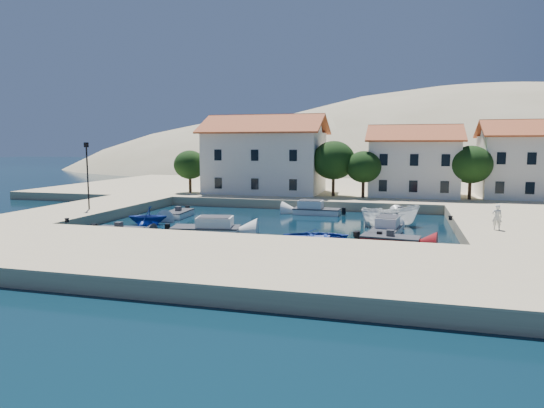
{
  "coord_description": "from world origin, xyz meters",
  "views": [
    {
      "loc": [
        10.97,
        -30.97,
        7.06
      ],
      "look_at": [
        0.19,
        8.49,
        2.0
      ],
      "focal_mm": 32.0,
      "sensor_mm": 36.0,
      "label": 1
    }
  ],
  "objects_px": {
    "cabin_cruiser_south": "(206,228)",
    "cabin_cruiser_east": "(386,230)",
    "boat_east": "(390,226)",
    "rowboat_south": "(317,241)",
    "building_mid": "(414,160)",
    "building_right": "(523,158)",
    "pedestrian": "(497,217)",
    "lamppost": "(87,169)",
    "building_left": "(265,153)"
  },
  "relations": [
    {
      "from": "boat_east",
      "to": "rowboat_south",
      "type": "bearing_deg",
      "value": 130.52
    },
    {
      "from": "building_right",
      "to": "boat_east",
      "type": "relative_size",
      "value": 1.84
    },
    {
      "from": "building_right",
      "to": "cabin_cruiser_east",
      "type": "distance_m",
      "value": 27.49
    },
    {
      "from": "cabin_cruiser_east",
      "to": "pedestrian",
      "type": "xyz_separation_m",
      "value": [
        7.69,
        -0.93,
        1.43
      ]
    },
    {
      "from": "building_mid",
      "to": "pedestrian",
      "type": "xyz_separation_m",
      "value": [
        5.45,
        -22.91,
        -3.32
      ]
    },
    {
      "from": "building_mid",
      "to": "rowboat_south",
      "type": "xyz_separation_m",
      "value": [
        -7.05,
        -25.57,
        -5.22
      ]
    },
    {
      "from": "cabin_cruiser_east",
      "to": "building_right",
      "type": "bearing_deg",
      "value": -24.24
    },
    {
      "from": "building_left",
      "to": "cabin_cruiser_east",
      "type": "relative_size",
      "value": 2.96
    },
    {
      "from": "cabin_cruiser_south",
      "to": "pedestrian",
      "type": "height_order",
      "value": "pedestrian"
    },
    {
      "from": "building_right",
      "to": "lamppost",
      "type": "xyz_separation_m",
      "value": [
        -41.5,
        -22.0,
        -0.72
      ]
    },
    {
      "from": "building_left",
      "to": "boat_east",
      "type": "distance_m",
      "value": 23.56
    },
    {
      "from": "lamppost",
      "to": "cabin_cruiser_south",
      "type": "bearing_deg",
      "value": -16.78
    },
    {
      "from": "building_mid",
      "to": "cabin_cruiser_east",
      "type": "distance_m",
      "value": 22.6
    },
    {
      "from": "cabin_cruiser_south",
      "to": "pedestrian",
      "type": "distance_m",
      "value": 21.57
    },
    {
      "from": "building_mid",
      "to": "pedestrian",
      "type": "relative_size",
      "value": 5.8
    },
    {
      "from": "building_left",
      "to": "building_right",
      "type": "distance_m",
      "value": 30.07
    },
    {
      "from": "rowboat_south",
      "to": "cabin_cruiser_east",
      "type": "bearing_deg",
      "value": -71.97
    },
    {
      "from": "building_mid",
      "to": "lamppost",
      "type": "height_order",
      "value": "building_mid"
    },
    {
      "from": "cabin_cruiser_south",
      "to": "boat_east",
      "type": "relative_size",
      "value": 1.09
    },
    {
      "from": "lamppost",
      "to": "cabin_cruiser_south",
      "type": "distance_m",
      "value": 14.77
    },
    {
      "from": "building_left",
      "to": "boat_east",
      "type": "height_order",
      "value": "building_left"
    },
    {
      "from": "building_mid",
      "to": "cabin_cruiser_south",
      "type": "xyz_separation_m",
      "value": [
        -15.96,
        -25.08,
        -4.75
      ]
    },
    {
      "from": "cabin_cruiser_south",
      "to": "rowboat_south",
      "type": "distance_m",
      "value": 8.94
    },
    {
      "from": "boat_east",
      "to": "cabin_cruiser_east",
      "type": "bearing_deg",
      "value": 159.54
    },
    {
      "from": "rowboat_south",
      "to": "building_left",
      "type": "bearing_deg",
      "value": 5.42
    },
    {
      "from": "building_right",
      "to": "lamppost",
      "type": "height_order",
      "value": "building_right"
    },
    {
      "from": "cabin_cruiser_south",
      "to": "cabin_cruiser_east",
      "type": "bearing_deg",
      "value": 2.09
    },
    {
      "from": "building_right",
      "to": "boat_east",
      "type": "xyz_separation_m",
      "value": [
        -14.06,
        -18.31,
        -5.47
      ]
    },
    {
      "from": "building_right",
      "to": "lamppost",
      "type": "distance_m",
      "value": 46.98
    },
    {
      "from": "building_left",
      "to": "cabin_cruiser_east",
      "type": "distance_m",
      "value": 26.81
    },
    {
      "from": "building_mid",
      "to": "building_left",
      "type": "bearing_deg",
      "value": -176.82
    },
    {
      "from": "rowboat_south",
      "to": "boat_east",
      "type": "relative_size",
      "value": 0.94
    },
    {
      "from": "building_mid",
      "to": "building_right",
      "type": "distance_m",
      "value": 12.04
    },
    {
      "from": "pedestrian",
      "to": "boat_east",
      "type": "bearing_deg",
      "value": -32.93
    },
    {
      "from": "rowboat_south",
      "to": "boat_east",
      "type": "distance_m",
      "value": 9.64
    },
    {
      "from": "cabin_cruiser_south",
      "to": "cabin_cruiser_east",
      "type": "relative_size",
      "value": 1.13
    },
    {
      "from": "building_mid",
      "to": "cabin_cruiser_south",
      "type": "bearing_deg",
      "value": -122.47
    },
    {
      "from": "lamppost",
      "to": "cabin_cruiser_east",
      "type": "height_order",
      "value": "lamppost"
    },
    {
      "from": "building_left",
      "to": "boat_east",
      "type": "bearing_deg",
      "value": -45.66
    },
    {
      "from": "lamppost",
      "to": "rowboat_south",
      "type": "bearing_deg",
      "value": -11.49
    },
    {
      "from": "building_mid",
      "to": "lamppost",
      "type": "relative_size",
      "value": 1.69
    },
    {
      "from": "cabin_cruiser_south",
      "to": "building_mid",
      "type": "bearing_deg",
      "value": 46.9
    },
    {
      "from": "cabin_cruiser_south",
      "to": "rowboat_south",
      "type": "bearing_deg",
      "value": -13.73
    },
    {
      "from": "pedestrian",
      "to": "lamppost",
      "type": "bearing_deg",
      "value": 0.63
    },
    {
      "from": "building_right",
      "to": "cabin_cruiser_east",
      "type": "xyz_separation_m",
      "value": [
        -14.23,
        -22.99,
        -5.0
      ]
    },
    {
      "from": "cabin_cruiser_east",
      "to": "boat_east",
      "type": "bearing_deg",
      "value": 5.43
    },
    {
      "from": "cabin_cruiser_east",
      "to": "building_mid",
      "type": "bearing_deg",
      "value": 1.73
    },
    {
      "from": "rowboat_south",
      "to": "pedestrian",
      "type": "distance_m",
      "value": 12.92
    },
    {
      "from": "lamppost",
      "to": "rowboat_south",
      "type": "distance_m",
      "value": 23.4
    },
    {
      "from": "building_right",
      "to": "boat_east",
      "type": "bearing_deg",
      "value": -127.52
    }
  ]
}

